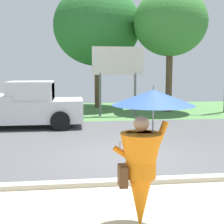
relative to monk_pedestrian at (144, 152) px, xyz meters
The scene contains 6 objects.
ground_plane 6.92m from the monk_pedestrian, 87.41° to the left, with size 40.00×22.00×0.20m.
monk_pedestrian is the anchor object (origin of this frame).
pickup_truck 9.41m from the monk_pedestrian, 109.91° to the left, with size 5.20×2.28×1.88m.
roadside_billboard 11.59m from the monk_pedestrian, 83.85° to the left, with size 2.60×0.12×3.50m.
tree_center_back 15.68m from the monk_pedestrian, 88.17° to the left, with size 5.29×5.29×7.40m.
tree_right_mid 14.00m from the monk_pedestrian, 71.30° to the left, with size 4.02×4.02×6.75m.
Camera 1 is at (-1.30, -8.11, 2.34)m, focal length 49.98 mm.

